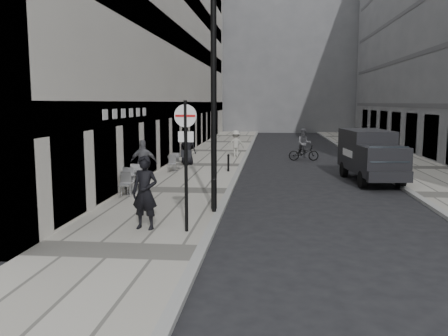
# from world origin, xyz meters

# --- Properties ---
(ground) EXTENTS (120.00, 120.00, 0.00)m
(ground) POSITION_xyz_m (0.00, 0.00, 0.00)
(ground) COLOR black
(ground) RESTS_ON ground
(sidewalk) EXTENTS (4.00, 60.00, 0.12)m
(sidewalk) POSITION_xyz_m (-2.00, 18.00, 0.06)
(sidewalk) COLOR #ABA69A
(sidewalk) RESTS_ON ground
(far_sidewalk) EXTENTS (4.00, 60.00, 0.12)m
(far_sidewalk) POSITION_xyz_m (9.00, 18.00, 0.06)
(far_sidewalk) COLOR #ABA69A
(far_sidewalk) RESTS_ON ground
(building_left) EXTENTS (4.00, 45.00, 18.00)m
(building_left) POSITION_xyz_m (-6.00, 24.50, 9.00)
(building_left) COLOR beige
(building_left) RESTS_ON ground
(building_far) EXTENTS (24.00, 16.00, 22.00)m
(building_far) POSITION_xyz_m (1.50, 56.00, 11.00)
(building_far) COLOR slate
(building_far) RESTS_ON ground
(walking_man) EXTENTS (0.80, 0.60, 1.99)m
(walking_man) POSITION_xyz_m (-1.74, 4.58, 1.11)
(walking_man) COLOR black
(walking_man) RESTS_ON sidewalk
(sign_post) EXTENTS (0.59, 0.12, 3.44)m
(sign_post) POSITION_xyz_m (-0.60, 4.46, 2.33)
(sign_post) COLOR black
(sign_post) RESTS_ON sidewalk
(lamppost) EXTENTS (0.32, 0.32, 7.08)m
(lamppost) POSITION_xyz_m (-0.20, 7.20, 4.06)
(lamppost) COLOR black
(lamppost) RESTS_ON sidewalk
(bollard_near) EXTENTS (0.13, 0.13, 1.00)m
(bollard_near) POSITION_xyz_m (-0.15, 6.80, 0.62)
(bollard_near) COLOR black
(bollard_near) RESTS_ON sidewalk
(bollard_far) EXTENTS (0.11, 0.11, 0.80)m
(bollard_far) POSITION_xyz_m (-0.49, 15.55, 0.52)
(bollard_far) COLOR black
(bollard_far) RESTS_ON sidewalk
(panel_van) EXTENTS (2.25, 4.98, 2.27)m
(panel_van) POSITION_xyz_m (5.98, 13.83, 1.28)
(panel_van) COLOR black
(panel_van) RESTS_ON ground
(cyclist) EXTENTS (1.84, 0.75, 1.94)m
(cyclist) POSITION_xyz_m (3.59, 21.30, 0.76)
(cyclist) COLOR black
(cyclist) RESTS_ON ground
(pedestrian_a) EXTENTS (1.18, 0.68, 1.90)m
(pedestrian_a) POSITION_xyz_m (-3.53, 10.98, 1.07)
(pedestrian_a) COLOR #5D5E63
(pedestrian_a) RESTS_ON sidewalk
(pedestrian_b) EXTENTS (1.13, 0.74, 1.64)m
(pedestrian_b) POSITION_xyz_m (-0.60, 22.03, 0.94)
(pedestrian_b) COLOR #B0ACA2
(pedestrian_b) RESTS_ON sidewalk
(pedestrian_c) EXTENTS (1.02, 0.78, 1.87)m
(pedestrian_c) POSITION_xyz_m (-2.96, 17.96, 1.05)
(pedestrian_c) COLOR black
(pedestrian_c) RESTS_ON sidewalk
(cafe_table_near) EXTENTS (0.67, 1.52, 0.87)m
(cafe_table_near) POSITION_xyz_m (-3.17, 15.33, 0.56)
(cafe_table_near) COLOR #A7A7A9
(cafe_table_near) RESTS_ON sidewalk
(cafe_table_mid) EXTENTS (0.79, 1.79, 1.02)m
(cafe_table_mid) POSITION_xyz_m (-3.60, 9.66, 0.64)
(cafe_table_mid) COLOR silver
(cafe_table_mid) RESTS_ON sidewalk
(cafe_table_far) EXTENTS (0.70, 1.58, 0.90)m
(cafe_table_far) POSITION_xyz_m (-3.60, 9.26, 0.58)
(cafe_table_far) COLOR #A7A8AA
(cafe_table_far) RESTS_ON sidewalk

